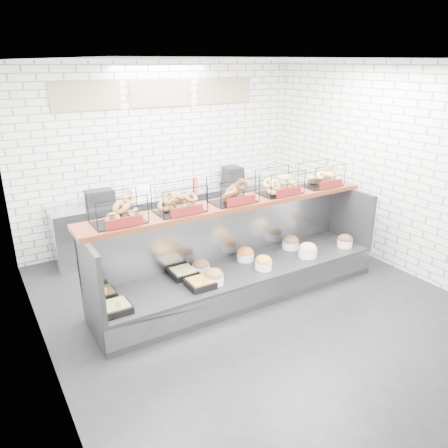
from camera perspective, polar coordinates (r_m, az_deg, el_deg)
ground at (r=5.84m, az=3.85°, el=-10.33°), size 5.50×5.50×0.00m
room_shell at (r=5.59m, az=0.78°, el=10.94°), size 5.02×5.51×3.01m
display_case at (r=5.93m, az=2.00°, el=-6.19°), size 4.00×0.90×1.20m
bagel_shelf at (r=5.68m, az=1.23°, el=4.09°), size 4.10×0.50×0.40m
prep_counter at (r=7.56m, az=-6.64°, el=0.91°), size 4.00×0.60×1.20m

